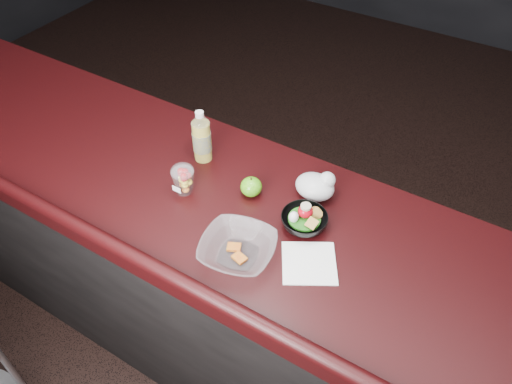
% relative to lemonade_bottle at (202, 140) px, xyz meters
% --- Properties ---
extents(room_shell, '(8.00, 8.00, 8.00)m').
position_rel_lemonade_bottle_xyz_m(room_shell, '(0.27, -0.44, 0.73)').
color(room_shell, black).
rests_on(room_shell, ground).
extents(counter, '(4.06, 0.71, 1.02)m').
position_rel_lemonade_bottle_xyz_m(counter, '(0.27, -0.14, -0.59)').
color(counter, black).
rests_on(counter, ground).
extents(lemonade_bottle, '(0.07, 0.07, 0.20)m').
position_rel_lemonade_bottle_xyz_m(lemonade_bottle, '(0.00, 0.00, 0.00)').
color(lemonade_bottle, gold).
rests_on(lemonade_bottle, counter).
extents(fruit_cup, '(0.08, 0.08, 0.11)m').
position_rel_lemonade_bottle_xyz_m(fruit_cup, '(0.05, -0.18, -0.03)').
color(fruit_cup, white).
rests_on(fruit_cup, counter).
extents(green_apple, '(0.07, 0.07, 0.08)m').
position_rel_lemonade_bottle_xyz_m(green_apple, '(0.25, -0.07, -0.05)').
color(green_apple, '#35890F').
rests_on(green_apple, counter).
extents(plastic_bag, '(0.14, 0.11, 0.10)m').
position_rel_lemonade_bottle_xyz_m(plastic_bag, '(0.44, 0.04, -0.04)').
color(plastic_bag, silver).
rests_on(plastic_bag, counter).
extents(snack_bowl, '(0.19, 0.19, 0.08)m').
position_rel_lemonade_bottle_xyz_m(snack_bowl, '(0.47, -0.11, -0.06)').
color(snack_bowl, black).
rests_on(snack_bowl, counter).
extents(takeout_bowl, '(0.26, 0.26, 0.06)m').
position_rel_lemonade_bottle_xyz_m(takeout_bowl, '(0.35, -0.31, -0.06)').
color(takeout_bowl, silver).
rests_on(takeout_bowl, counter).
extents(paper_napkin, '(0.22, 0.22, 0.00)m').
position_rel_lemonade_bottle_xyz_m(paper_napkin, '(0.55, -0.23, -0.08)').
color(paper_napkin, white).
rests_on(paper_napkin, counter).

